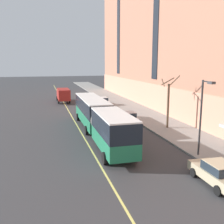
# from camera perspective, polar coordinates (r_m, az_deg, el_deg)

# --- Properties ---
(ground_plane) EXTENTS (260.00, 260.00, 0.00)m
(ground_plane) POSITION_cam_1_polar(r_m,az_deg,el_deg) (21.27, 0.17, -11.18)
(ground_plane) COLOR #38383A
(sidewalk) EXTENTS (5.77, 160.00, 0.15)m
(sidewalk) POSITION_cam_1_polar(r_m,az_deg,el_deg) (27.79, 18.45, -6.23)
(sidewalk) COLOR gray
(sidewalk) RESTS_ON ground
(city_bus) EXTENTS (2.92, 19.61, 3.64)m
(city_bus) POSITION_cam_1_polar(r_m,az_deg,el_deg) (28.45, -2.92, -1.04)
(city_bus) COLOR #1E704C
(city_bus) RESTS_ON ground
(parked_car_champagne_0) EXTENTS (2.04, 4.40, 1.56)m
(parked_car_champagne_0) POSITION_cam_1_polar(r_m,az_deg,el_deg) (19.01, 22.04, -12.24)
(parked_car_champagne_0) COLOR #BCAD89
(parked_car_champagne_0) RESTS_ON ground
(parked_car_white_1) EXTENTS (2.12, 4.45, 1.56)m
(parked_car_white_1) POSITION_cam_1_polar(r_m,az_deg,el_deg) (48.46, -2.10, 2.35)
(parked_car_white_1) COLOR silver
(parked_car_white_1) RESTS_ON ground
(parked_car_silver_3) EXTENTS (2.09, 4.38, 1.56)m
(parked_car_silver_3) POSITION_cam_1_polar(r_m,az_deg,el_deg) (34.36, 3.57, -1.23)
(parked_car_silver_3) COLOR #B7B7BC
(parked_car_silver_3) RESTS_ON ground
(box_truck) EXTENTS (2.36, 7.46, 2.72)m
(box_truck) POSITION_cam_1_polar(r_m,az_deg,el_deg) (53.03, -10.58, 3.80)
(box_truck) COLOR maroon
(box_truck) RESTS_ON ground
(street_tree_far_uptown) EXTENTS (1.92, 1.73, 6.29)m
(street_tree_far_uptown) POSITION_cam_1_polar(r_m,az_deg,el_deg) (31.89, 12.13, 2.17)
(street_tree_far_uptown) COLOR brown
(street_tree_far_uptown) RESTS_ON sidewalk
(street_lamp) EXTENTS (0.36, 1.48, 6.39)m
(street_lamp) POSITION_cam_1_polar(r_m,az_deg,el_deg) (22.74, 19.18, 0.45)
(street_lamp) COLOR #2D2D30
(street_lamp) RESTS_ON sidewalk
(fire_hydrant) EXTENTS (0.42, 0.24, 0.72)m
(fire_hydrant) POSITION_cam_1_polar(r_m,az_deg,el_deg) (38.17, 4.49, -0.46)
(fire_hydrant) COLOR red
(fire_hydrant) RESTS_ON sidewalk
(lane_centerline) EXTENTS (0.16, 140.00, 0.01)m
(lane_centerline) POSITION_cam_1_polar(r_m,az_deg,el_deg) (23.78, -4.23, -8.76)
(lane_centerline) COLOR #E0D66B
(lane_centerline) RESTS_ON ground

